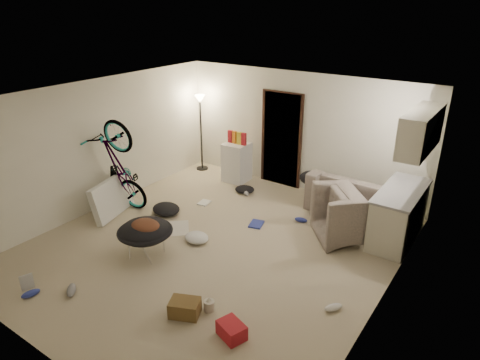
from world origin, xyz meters
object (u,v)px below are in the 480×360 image
Objects in this scene: floor_lamp at (200,117)px; bicycle at (122,186)px; drink_case_b at (232,330)px; saucer_chair at (145,236)px; juicer at (209,305)px; armchair at (355,220)px; mini_fridge at (237,162)px; kitchen_counter at (398,215)px; tv_box at (112,198)px; drink_case_a at (185,308)px; sofa at (358,202)px.

floor_lamp is 2.68m from bicycle.
bicycle is 4.12m from drink_case_b.
saucer_chair is at bearing -125.65° from bicycle.
juicer is (3.33, -3.95, -1.22)m from floor_lamp.
armchair reaches higher than juicer.
saucer_chair is at bearing 164.18° from juicer.
mini_fridge is at bearing 99.97° from saucer_chair.
armchair is at bearing -74.72° from bicycle.
drink_case_b is at bearing 132.31° from armchair.
kitchen_counter is at bearing -7.66° from floor_lamp.
tv_box reaches higher than drink_case_a.
floor_lamp is 1.21× the size of kitchen_counter.
bicycle is 2.17× the size of mini_fridge.
kitchen_counter is 0.98m from sofa.
saucer_chair is at bearing -137.97° from kitchen_counter.
armchair is (4.21, -1.00, -0.98)m from floor_lamp.
drink_case_b is at bearing -118.70° from bicycle.
bicycle reaches higher than mini_fridge.
kitchen_counter is 3.67m from drink_case_b.
floor_lamp is 5.31m from juicer.
kitchen_counter is 0.72m from armchair.
tv_box is (-4.73, -2.18, -0.09)m from kitchen_counter.
juicer is (-1.50, -3.30, -0.36)m from kitchen_counter.
sofa is 0.84m from armchair.
drink_case_a is 1.13× the size of drink_case_b.
drink_case_a is (-1.70, -3.55, -0.33)m from kitchen_counter.
mini_fridge is at bearing 92.60° from drink_case_a.
floor_lamp is 1.80× the size of armchair.
armchair is at bearing 73.39° from juicer.
mini_fridge is at bearing 54.90° from tv_box.
mini_fridge is (-3.11, 0.90, 0.11)m from armchair.
drink_case_a is at bearing 79.71° from sofa.
floor_lamp is 4.70× the size of drink_case_a.
tv_box is at bearing -87.97° from floor_lamp.
floor_lamp reaches higher than bicycle.
floor_lamp is 2.06× the size of mini_fridge.
floor_lamp reaches higher than drink_case_b.
drink_case_b is at bearing -34.75° from tv_box.
tv_box is at bearing -155.28° from kitchen_counter.
juicer is (0.20, 0.25, -0.03)m from drink_case_a.
sofa is 4.54m from bicycle.
mini_fridge is at bearing 171.62° from kitchen_counter.
kitchen_counter is at bearing -10.03° from mini_fridge.
mini_fridge is (-3.73, 0.55, -0.00)m from kitchen_counter.
tv_box is at bearing 35.85° from sofa.
juicer is at bearing -15.82° from saucer_chair.
sofa is 5.58× the size of drink_case_b.
saucer_chair is 0.83× the size of tv_box.
juicer is (-0.65, -3.75, -0.19)m from sofa.
bicycle is at bearing 176.27° from drink_case_b.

